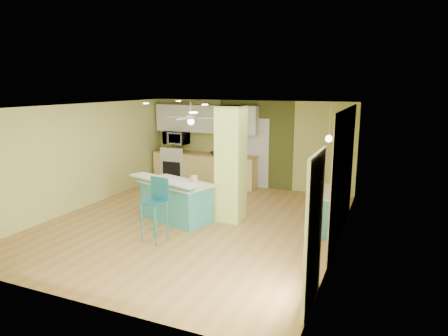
{
  "coord_description": "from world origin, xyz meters",
  "views": [
    {
      "loc": [
        3.83,
        -7.31,
        2.93
      ],
      "look_at": [
        0.53,
        0.4,
        1.18
      ],
      "focal_mm": 32.0,
      "sensor_mm": 36.0,
      "label": 1
    }
  ],
  "objects_px": {
    "bar_stool": "(156,199)",
    "side_counter": "(327,210)",
    "peninsula": "(176,200)",
    "canister": "(194,179)",
    "fruit_bowl": "(215,153)"
  },
  "relations": [
    {
      "from": "bar_stool",
      "to": "side_counter",
      "type": "xyz_separation_m",
      "value": [
        2.88,
        1.86,
        -0.41
      ]
    },
    {
      "from": "peninsula",
      "to": "canister",
      "type": "bearing_deg",
      "value": 33.42
    },
    {
      "from": "canister",
      "to": "fruit_bowl",
      "type": "bearing_deg",
      "value": 106.3
    },
    {
      "from": "side_counter",
      "to": "peninsula",
      "type": "bearing_deg",
      "value": -167.75
    },
    {
      "from": "peninsula",
      "to": "canister",
      "type": "relative_size",
      "value": 12.56
    },
    {
      "from": "canister",
      "to": "side_counter",
      "type": "bearing_deg",
      "value": 11.62
    },
    {
      "from": "peninsula",
      "to": "canister",
      "type": "height_order",
      "value": "canister"
    },
    {
      "from": "fruit_bowl",
      "to": "canister",
      "type": "bearing_deg",
      "value": -73.7
    },
    {
      "from": "peninsula",
      "to": "side_counter",
      "type": "bearing_deg",
      "value": 29.18
    },
    {
      "from": "bar_stool",
      "to": "side_counter",
      "type": "bearing_deg",
      "value": 40.33
    },
    {
      "from": "peninsula",
      "to": "canister",
      "type": "xyz_separation_m",
      "value": [
        0.4,
        0.12,
        0.48
      ]
    },
    {
      "from": "bar_stool",
      "to": "canister",
      "type": "xyz_separation_m",
      "value": [
        0.13,
        1.3,
        0.11
      ]
    },
    {
      "from": "peninsula",
      "to": "bar_stool",
      "type": "bearing_deg",
      "value": -60.07
    },
    {
      "from": "bar_stool",
      "to": "canister",
      "type": "bearing_deg",
      "value": 91.78
    },
    {
      "from": "bar_stool",
      "to": "side_counter",
      "type": "height_order",
      "value": "bar_stool"
    }
  ]
}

